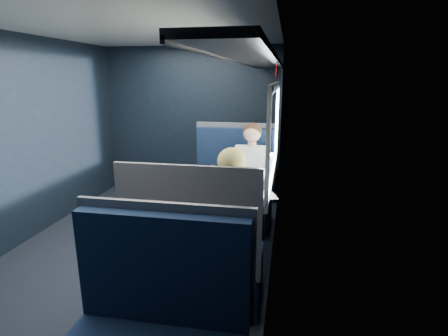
% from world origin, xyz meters
% --- Properties ---
extents(ground, '(2.80, 4.20, 0.01)m').
position_xyz_m(ground, '(0.00, 0.00, -0.01)').
color(ground, black).
extents(room_shell, '(3.00, 4.40, 2.40)m').
position_xyz_m(room_shell, '(0.02, 0.00, 1.48)').
color(room_shell, black).
rests_on(room_shell, ground).
extents(table, '(0.62, 1.00, 0.74)m').
position_xyz_m(table, '(1.03, 0.00, 0.66)').
color(table, '#54565E').
rests_on(table, ground).
extents(seat_bay_near, '(1.04, 0.62, 1.26)m').
position_xyz_m(seat_bay_near, '(0.84, 0.87, 0.42)').
color(seat_bay_near, black).
rests_on(seat_bay_near, ground).
extents(seat_bay_far, '(1.04, 0.62, 1.26)m').
position_xyz_m(seat_bay_far, '(0.85, -0.87, 0.41)').
color(seat_bay_far, black).
rests_on(seat_bay_far, ground).
extents(seat_row_front, '(1.04, 0.51, 1.16)m').
position_xyz_m(seat_row_front, '(0.85, 1.80, 0.41)').
color(seat_row_front, black).
rests_on(seat_row_front, ground).
extents(man, '(0.53, 0.56, 1.32)m').
position_xyz_m(man, '(1.10, 0.70, 0.72)').
color(man, black).
rests_on(man, ground).
extents(woman, '(0.53, 0.56, 1.32)m').
position_xyz_m(woman, '(1.10, -0.71, 0.73)').
color(woman, black).
rests_on(woman, ground).
extents(papers, '(0.78, 0.93, 0.01)m').
position_xyz_m(papers, '(1.07, 0.03, 0.74)').
color(papers, white).
rests_on(papers, table).
extents(laptop, '(0.30, 0.34, 0.21)m').
position_xyz_m(laptop, '(1.25, 0.01, 0.80)').
color(laptop, silver).
rests_on(laptop, table).
extents(bottle_small, '(0.06, 0.06, 0.20)m').
position_xyz_m(bottle_small, '(1.33, 0.40, 0.83)').
color(bottle_small, silver).
rests_on(bottle_small, table).
extents(cup, '(0.07, 0.07, 0.09)m').
position_xyz_m(cup, '(1.33, 0.43, 0.78)').
color(cup, white).
rests_on(cup, table).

